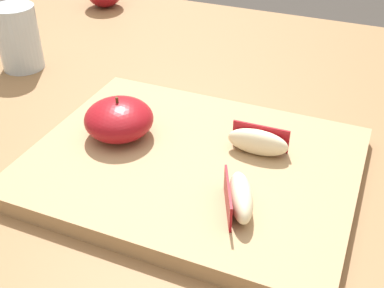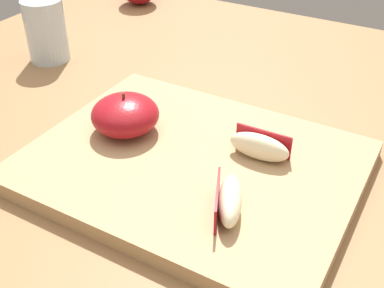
% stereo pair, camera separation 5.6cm
% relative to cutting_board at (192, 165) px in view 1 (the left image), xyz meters
% --- Properties ---
extents(dining_table, '(1.14, 0.98, 0.77)m').
position_rel_cutting_board_xyz_m(dining_table, '(-0.02, 0.09, -0.12)').
color(dining_table, brown).
rests_on(dining_table, ground_plane).
extents(cutting_board, '(0.38, 0.30, 0.02)m').
position_rel_cutting_board_xyz_m(cutting_board, '(0.00, 0.00, 0.00)').
color(cutting_board, '#A37F56').
rests_on(cutting_board, dining_table).
extents(apple_half_skin_up, '(0.09, 0.09, 0.05)m').
position_rel_cutting_board_xyz_m(apple_half_skin_up, '(-0.10, 0.01, 0.03)').
color(apple_half_skin_up, maroon).
rests_on(apple_half_skin_up, cutting_board).
extents(apple_wedge_front, '(0.07, 0.03, 0.03)m').
position_rel_cutting_board_xyz_m(apple_wedge_front, '(0.07, 0.04, 0.03)').
color(apple_wedge_front, beige).
rests_on(apple_wedge_front, cutting_board).
extents(apple_wedge_left, '(0.05, 0.08, 0.03)m').
position_rel_cutting_board_xyz_m(apple_wedge_left, '(0.08, -0.06, 0.03)').
color(apple_wedge_left, beige).
rests_on(apple_wedge_left, cutting_board).
extents(drinking_glass_water, '(0.07, 0.07, 0.10)m').
position_rel_cutting_board_xyz_m(drinking_glass_water, '(-0.37, 0.16, 0.04)').
color(drinking_glass_water, silver).
rests_on(drinking_glass_water, dining_table).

